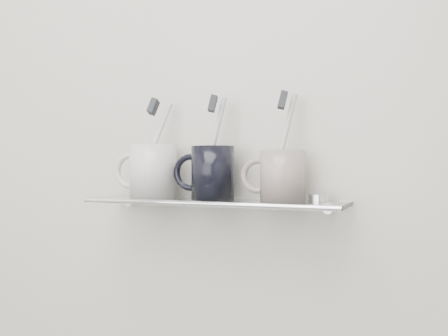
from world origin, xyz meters
The scene contains 18 objects.
wall_back centered at (0.00, 1.10, 1.25)m, with size 2.50×2.50×0.00m, color beige.
shelf_glass centered at (0.00, 1.04, 1.10)m, with size 0.50×0.12×0.01m, color silver.
shelf_rail centered at (0.00, 0.98, 1.10)m, with size 0.01×0.01×0.50m, color silver.
bracket_left centered at (-0.21, 1.09, 1.09)m, with size 0.02×0.02×0.03m, color silver.
bracket_right centered at (0.21, 1.09, 1.09)m, with size 0.02×0.02×0.03m, color silver.
mug_left centered at (-0.13, 1.04, 1.15)m, with size 0.09×0.09×0.11m, color silver.
mug_left_handle centered at (-0.19, 1.04, 1.15)m, with size 0.08×0.08×0.01m, color silver.
toothbrush_left centered at (-0.13, 1.04, 1.20)m, with size 0.01×0.01×0.19m, color silver.
bristles_left centered at (-0.13, 1.04, 1.28)m, with size 0.01×0.02×0.03m, color #282B2F.
mug_center centered at (0.00, 1.04, 1.15)m, with size 0.08×0.08×0.10m, color black.
mug_center_handle centered at (-0.05, 1.04, 1.15)m, with size 0.07×0.07×0.01m, color black.
toothbrush_center centered at (0.00, 1.04, 1.20)m, with size 0.01×0.01×0.19m, color #B8B9C3.
bristles_center centered at (0.00, 1.04, 1.28)m, with size 0.01×0.02×0.03m, color #282B2F.
mug_right centered at (0.13, 1.04, 1.15)m, with size 0.08×0.08×0.09m, color silver.
mug_right_handle centered at (0.09, 1.04, 1.15)m, with size 0.07×0.07×0.01m, color silver.
toothbrush_right centered at (0.13, 1.04, 1.20)m, with size 0.01×0.01×0.19m, color beige.
bristles_right centered at (0.13, 1.04, 1.28)m, with size 0.01×0.02×0.03m, color #282B2F.
chrome_cap centered at (0.20, 1.04, 1.11)m, with size 0.03×0.03×0.01m, color silver.
Camera 1 is at (0.38, 0.18, 1.17)m, focal length 40.00 mm.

